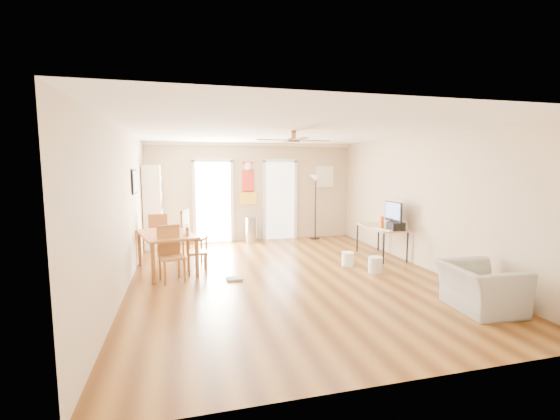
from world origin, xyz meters
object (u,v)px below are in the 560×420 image
object	(u,v)px
dining_chair_right_b	(197,250)
wastebasket_b	(375,265)
bookshelf	(153,207)
trash_can	(251,230)
printer	(396,226)
wastebasket_a	(348,259)
computer_desk	(381,242)
dining_chair_far	(159,235)
dining_chair_right_a	(195,235)
torchiere_lamp	(315,207)
armchair	(480,288)
dining_table	(167,252)
dining_chair_near	(172,254)

from	to	relation	value
dining_chair_right_b	wastebasket_b	bearing A→B (deg)	-106.41
bookshelf	trash_can	size ratio (longest dim) A/B	3.06
printer	wastebasket_a	size ratio (longest dim) A/B	1.16
computer_desk	dining_chair_far	bearing A→B (deg)	165.06
dining_chair_right_a	printer	world-z (taller)	dining_chair_right_a
dining_chair_right_b	torchiere_lamp	bearing A→B (deg)	-54.13
trash_can	wastebasket_a	world-z (taller)	trash_can
computer_desk	armchair	size ratio (longest dim) A/B	1.28
printer	armchair	world-z (taller)	printer
trash_can	armchair	distance (m)	5.83
dining_chair_right_a	torchiere_lamp	distance (m)	3.67
torchiere_lamp	printer	world-z (taller)	torchiere_lamp
dining_table	printer	bearing A→B (deg)	-5.99
armchair	wastebasket_a	bearing A→B (deg)	21.86
trash_can	computer_desk	world-z (taller)	computer_desk
computer_desk	printer	bearing A→B (deg)	-82.08
dining_chair_right_a	trash_can	bearing A→B (deg)	-25.41
dining_chair_right_a	printer	distance (m)	4.23
dining_chair_right_a	wastebasket_b	bearing A→B (deg)	-100.47
wastebasket_b	bookshelf	bearing A→B (deg)	140.89
dining_chair_near	wastebasket_a	xyz separation A→B (m)	(3.40, 0.18, -0.34)
torchiere_lamp	computer_desk	size ratio (longest dim) A/B	1.39
wastebasket_b	armchair	world-z (taller)	armchair
dining_chair_near	torchiere_lamp	bearing A→B (deg)	22.09
computer_desk	wastebasket_a	xyz separation A→B (m)	(-1.02, -0.51, -0.20)
dining_table	armchair	xyz separation A→B (m)	(4.30, -3.13, -0.05)
torchiere_lamp	computer_desk	distance (m)	2.47
bookshelf	dining_chair_right_b	world-z (taller)	bookshelf
wastebasket_b	armchair	size ratio (longest dim) A/B	0.31
dining_chair_right_a	trash_can	size ratio (longest dim) A/B	1.63
trash_can	torchiere_lamp	bearing A→B (deg)	1.39
dining_table	dining_chair_near	xyz separation A→B (m)	(0.11, -0.70, 0.11)
bookshelf	torchiere_lamp	size ratio (longest dim) A/B	1.15
dining_table	wastebasket_a	world-z (taller)	dining_table
bookshelf	wastebasket_a	size ratio (longest dim) A/B	7.26
bookshelf	dining_table	bearing A→B (deg)	-94.58
bookshelf	wastebasket_a	distance (m)	4.88
trash_can	computer_desk	xyz separation A→B (m)	(2.49, -2.26, 0.01)
dining_chair_right_a	dining_chair_near	xyz separation A→B (m)	(-0.44, -1.41, -0.06)
dining_table	wastebasket_a	bearing A→B (deg)	-8.48
torchiere_lamp	computer_desk	world-z (taller)	torchiere_lamp
wastebasket_a	dining_chair_far	bearing A→B (deg)	154.48
dining_chair_far	wastebasket_a	distance (m)	4.14
dining_chair_far	armchair	world-z (taller)	dining_chair_far
armchair	wastebasket_b	bearing A→B (deg)	18.82
torchiere_lamp	dining_chair_far	bearing A→B (deg)	-165.62
wastebasket_a	bookshelf	bearing A→B (deg)	144.10
dining_chair_near	armchair	xyz separation A→B (m)	(4.19, -2.43, -0.16)
dining_chair_near	printer	bearing A→B (deg)	-13.88
bookshelf	dining_chair_right_b	size ratio (longest dim) A/B	2.25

